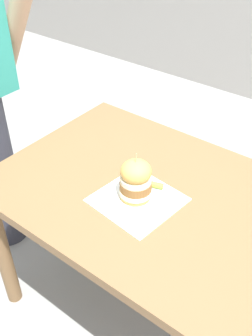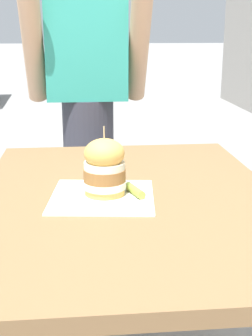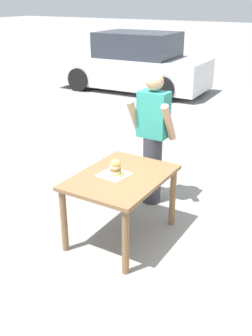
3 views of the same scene
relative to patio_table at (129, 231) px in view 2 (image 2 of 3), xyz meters
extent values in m
cube|color=brown|center=(0.00, 0.00, 0.10)|extent=(0.87, 1.17, 0.04)
cylinder|color=brown|center=(-0.37, 0.53, -0.28)|extent=(0.07, 0.07, 0.71)
cylinder|color=brown|center=(0.37, 0.53, -0.28)|extent=(0.07, 0.07, 0.71)
cube|color=white|center=(-0.08, -0.02, 0.12)|extent=(0.32, 0.32, 0.00)
cylinder|color=gold|center=(-0.07, 0.00, 0.13)|extent=(0.11, 0.11, 0.02)
cylinder|color=beige|center=(-0.07, 0.00, 0.15)|extent=(0.12, 0.12, 0.02)
cylinder|color=brown|center=(-0.07, 0.00, 0.18)|extent=(0.12, 0.12, 0.04)
cylinder|color=beige|center=(-0.07, 0.00, 0.21)|extent=(0.12, 0.12, 0.02)
ellipsoid|color=gold|center=(-0.07, 0.00, 0.24)|extent=(0.11, 0.11, 0.08)
cylinder|color=#D1B77F|center=(-0.07, 0.00, 0.29)|extent=(0.00, 0.00, 0.05)
cylinder|color=#8EA83D|center=(0.01, -0.01, 0.13)|extent=(0.05, 0.10, 0.02)
cylinder|color=#33333D|center=(-0.10, 0.91, -0.19)|extent=(0.24, 0.24, 0.90)
cube|color=teal|center=(-0.10, 0.91, 0.54)|extent=(0.36, 0.22, 0.56)
cylinder|color=tan|center=(-0.33, 0.85, 0.49)|extent=(0.09, 0.34, 0.50)
cylinder|color=tan|center=(0.13, 0.85, 0.49)|extent=(0.09, 0.34, 0.50)
camera|label=1|loc=(-0.97, -0.65, 1.11)|focal=42.00mm
camera|label=2|loc=(-0.13, -1.26, 0.58)|focal=50.00mm
camera|label=3|loc=(1.99, -3.20, 1.85)|focal=42.00mm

